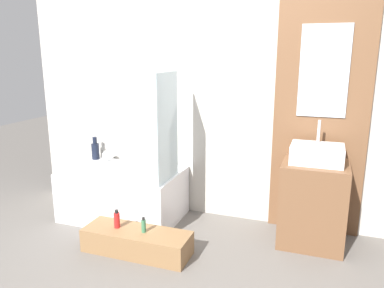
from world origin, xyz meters
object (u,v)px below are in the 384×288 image
(sink, at_px, (317,154))
(vase_round_light, at_px, (108,156))
(wooden_step_bench, at_px, (137,242))
(bottle_soap_primary, at_px, (117,220))
(bottle_soap_secondary, at_px, (144,226))
(bathtub, at_px, (123,194))
(vase_tall_dark, at_px, (95,150))

(sink, height_order, vase_round_light, sink)
(wooden_step_bench, xyz_separation_m, vase_round_light, (-0.77, 0.82, 0.45))
(bottle_soap_primary, distance_m, bottle_soap_secondary, 0.25)
(sink, relative_size, bottle_soap_secondary, 3.25)
(vase_round_light, xyz_separation_m, bottle_soap_secondary, (0.84, -0.82, -0.30))
(wooden_step_bench, bearing_deg, bathtub, 127.90)
(wooden_step_bench, xyz_separation_m, vase_tall_dark, (-0.93, 0.84, 0.49))
(sink, relative_size, bottle_soap_primary, 2.67)
(vase_tall_dark, distance_m, bottle_soap_primary, 1.17)
(bathtub, bearing_deg, sink, 2.83)
(bathtub, xyz_separation_m, sink, (1.80, 0.09, 0.55))
(vase_round_light, bearing_deg, bottle_soap_primary, -54.41)
(sink, xyz_separation_m, vase_tall_dark, (-2.27, 0.17, -0.21))
(bathtub, distance_m, sink, 1.88)
(wooden_step_bench, bearing_deg, vase_tall_dark, 137.87)
(sink, height_order, bottle_soap_secondary, sink)
(sink, xyz_separation_m, bottle_soap_secondary, (-1.28, -0.67, -0.55))
(vase_round_light, relative_size, bottle_soap_secondary, 0.90)
(wooden_step_bench, bearing_deg, bottle_soap_primary, 180.00)
(bottle_soap_primary, bearing_deg, bathtub, 115.12)
(bathtub, relative_size, wooden_step_bench, 1.26)
(vase_tall_dark, height_order, vase_round_light, vase_tall_dark)
(vase_tall_dark, bearing_deg, bottle_soap_primary, -48.27)
(vase_tall_dark, distance_m, vase_round_light, 0.17)
(vase_tall_dark, xyz_separation_m, bottle_soap_primary, (0.75, -0.84, -0.32))
(sink, height_order, vase_tall_dark, sink)
(vase_tall_dark, height_order, bottle_soap_primary, vase_tall_dark)
(wooden_step_bench, distance_m, vase_tall_dark, 1.35)
(wooden_step_bench, distance_m, bottle_soap_secondary, 0.17)
(wooden_step_bench, bearing_deg, vase_round_light, 133.04)
(wooden_step_bench, height_order, vase_tall_dark, vase_tall_dark)
(vase_round_light, bearing_deg, bottle_soap_secondary, -44.55)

